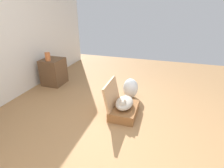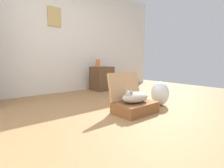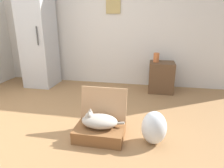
{
  "view_description": "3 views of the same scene",
  "coord_description": "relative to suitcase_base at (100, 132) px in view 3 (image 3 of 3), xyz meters",
  "views": [
    {
      "loc": [
        -2.08,
        -0.57,
        1.7
      ],
      "look_at": [
        0.69,
        0.29,
        0.39
      ],
      "focal_mm": 28.15,
      "sensor_mm": 36.0,
      "label": 1
    },
    {
      "loc": [
        -1.41,
        -1.66,
        0.75
      ],
      "look_at": [
        0.45,
        0.59,
        0.35
      ],
      "focal_mm": 27.52,
      "sensor_mm": 36.0,
      "label": 2
    },
    {
      "loc": [
        0.94,
        -2.09,
        1.4
      ],
      "look_at": [
        0.43,
        0.49,
        0.54
      ],
      "focal_mm": 32.04,
      "sensor_mm": 36.0,
      "label": 3
    }
  ],
  "objects": [
    {
      "name": "wall_back",
      "position": [
        -0.38,
        2.28,
        1.22
      ],
      "size": [
        6.4,
        0.15,
        2.6
      ],
      "color": "silver",
      "rests_on": "ground"
    },
    {
      "name": "plastic_bag_white",
      "position": [
        0.65,
        0.03,
        0.12
      ],
      "size": [
        0.29,
        0.3,
        0.4
      ],
      "primitive_type": "ellipsoid",
      "color": "silver",
      "rests_on": "ground"
    },
    {
      "name": "side_table",
      "position": [
        0.78,
        1.87,
        0.22
      ],
      "size": [
        0.48,
        0.44,
        0.6
      ],
      "primitive_type": "cube",
      "color": "brown",
      "rests_on": "ground"
    },
    {
      "name": "cat",
      "position": [
        -0.01,
        0.0,
        0.16
      ],
      "size": [
        0.52,
        0.28,
        0.22
      ],
      "color": "#B2A899",
      "rests_on": "suitcase_base"
    },
    {
      "name": "ground_plane",
      "position": [
        -0.38,
        0.02,
        -0.08
      ],
      "size": [
        7.68,
        7.68,
        0.0
      ],
      "primitive_type": "plane",
      "color": "#9E7247",
      "rests_on": "ground"
    },
    {
      "name": "vase_tall",
      "position": [
        0.66,
        1.88,
        0.61
      ],
      "size": [
        0.11,
        0.11,
        0.18
      ],
      "primitive_type": "cylinder",
      "color": "#CC6B38",
      "rests_on": "side_table"
    },
    {
      "name": "refrigerator",
      "position": [
        -1.78,
        1.82,
        0.92
      ],
      "size": [
        0.58,
        0.66,
        1.99
      ],
      "color": "#B7BABC",
      "rests_on": "ground"
    },
    {
      "name": "suitcase_base",
      "position": [
        0.0,
        0.0,
        0.0
      ],
      "size": [
        0.59,
        0.42,
        0.16
      ],
      "primitive_type": "cube",
      "color": "brown",
      "rests_on": "ground"
    },
    {
      "name": "suitcase_lid",
      "position": [
        0.0,
        0.22,
        0.29
      ],
      "size": [
        0.59,
        0.12,
        0.42
      ],
      "primitive_type": "cube",
      "rotation": [
        1.36,
        0.0,
        0.0
      ],
      "color": "tan",
      "rests_on": "suitcase_base"
    }
  ]
}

